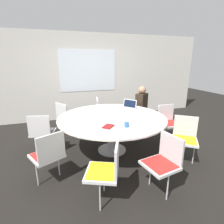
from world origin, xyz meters
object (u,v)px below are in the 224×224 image
at_px(chair_2, 66,116).
at_px(person_0, 142,105).
at_px(chair_0, 142,109).
at_px(chair_1, 102,110).
at_px(coffee_cup, 127,125).
at_px(chair_4, 48,153).
at_px(chair_5, 107,168).
at_px(chair_8, 168,120).
at_px(chair_7, 185,136).
at_px(chair_3, 42,130).
at_px(laptop, 129,107).
at_px(spiral_notebook, 108,126).
at_px(chair_6, 164,159).

distance_m(chair_2, person_0, 2.03).
bearing_deg(chair_0, chair_1, -52.65).
height_order(chair_1, chair_2, same).
bearing_deg(coffee_cup, chair_0, 55.08).
distance_m(chair_2, chair_4, 1.86).
xyz_separation_m(chair_2, chair_5, (0.36, -2.45, 0.00)).
bearing_deg(chair_8, chair_1, -46.61).
relative_size(chair_1, chair_7, 1.00).
distance_m(chair_1, chair_7, 2.43).
height_order(chair_0, chair_1, same).
bearing_deg(chair_3, chair_4, -66.52).
relative_size(chair_3, laptop, 2.03).
bearing_deg(laptop, chair_4, -96.59).
bearing_deg(coffee_cup, spiral_notebook, 162.33).
height_order(chair_7, person_0, person_0).
bearing_deg(chair_4, chair_1, 30.13).
relative_size(chair_1, chair_4, 1.00).
bearing_deg(chair_2, chair_4, -46.25).
bearing_deg(chair_3, chair_1, 50.87).
bearing_deg(spiral_notebook, chair_7, -10.70).
bearing_deg(chair_0, chair_3, -21.80).
xyz_separation_m(chair_0, spiral_notebook, (-1.53, -1.66, 0.25)).
xyz_separation_m(chair_6, chair_7, (0.85, 0.59, 0.00)).
bearing_deg(chair_7, coffee_cup, 28.08).
height_order(spiral_notebook, coffee_cup, coffee_cup).
bearing_deg(chair_2, chair_5, -26.12).
relative_size(chair_2, person_0, 0.71).
height_order(chair_1, chair_5, same).
bearing_deg(chair_4, chair_3, 72.00).
xyz_separation_m(chair_0, chair_3, (-2.67, -0.83, 0.00)).
relative_size(chair_2, chair_4, 1.00).
height_order(chair_6, person_0, person_0).
bearing_deg(chair_6, laptop, -17.74).
xyz_separation_m(chair_1, person_0, (1.00, -0.49, 0.19)).
relative_size(chair_0, spiral_notebook, 3.36).
relative_size(chair_5, spiral_notebook, 3.36).
height_order(chair_4, chair_6, same).
xyz_separation_m(chair_1, laptop, (0.41, -0.96, 0.30)).
height_order(chair_0, chair_6, same).
relative_size(chair_0, chair_8, 1.00).
bearing_deg(chair_4, chair_2, 51.73).
bearing_deg(chair_5, coffee_cup, -15.29).
bearing_deg(person_0, chair_7, 51.56).
xyz_separation_m(chair_1, chair_5, (-0.65, -2.73, 0.00)).
relative_size(chair_0, chair_2, 1.00).
relative_size(chair_3, person_0, 0.71).
distance_m(chair_4, chair_8, 2.76).
bearing_deg(laptop, chair_5, -69.75).
relative_size(chair_8, coffee_cup, 9.88).
height_order(chair_2, chair_5, same).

